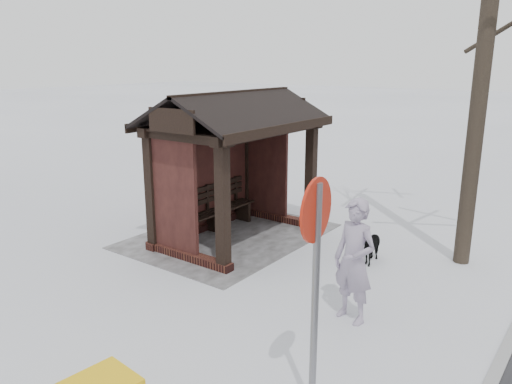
# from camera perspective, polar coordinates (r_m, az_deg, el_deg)

# --- Properties ---
(ground) EXTENTS (120.00, 120.00, 0.00)m
(ground) POSITION_cam_1_polar(r_m,az_deg,el_deg) (10.69, -2.20, -5.26)
(ground) COLOR silver
(ground) RESTS_ON ground
(trampled_patch) EXTENTS (4.20, 3.20, 0.02)m
(trampled_patch) POSITION_cam_1_polar(r_m,az_deg,el_deg) (10.81, -3.03, -5.00)
(trampled_patch) COLOR #96959A
(trampled_patch) RESTS_ON ground
(bus_shelter) EXTENTS (3.60, 2.40, 3.09)m
(bus_shelter) POSITION_cam_1_polar(r_m,az_deg,el_deg) (10.25, -3.01, 6.37)
(bus_shelter) COLOR #341513
(bus_shelter) RESTS_ON ground
(pedestrian) EXTENTS (0.58, 0.75, 1.83)m
(pedestrian) POSITION_cam_1_polar(r_m,az_deg,el_deg) (7.27, 11.16, -7.74)
(pedestrian) COLOR #9E90A9
(pedestrian) RESTS_ON ground
(dog) EXTENTS (0.80, 0.46, 0.64)m
(dog) POSITION_cam_1_polar(r_m,az_deg,el_deg) (9.61, 12.72, -5.94)
(dog) COLOR black
(dog) RESTS_ON ground
(road_sign) EXTENTS (0.66, 0.11, 2.59)m
(road_sign) POSITION_cam_1_polar(r_m,az_deg,el_deg) (5.02, 6.80, -6.61)
(road_sign) COLOR slate
(road_sign) RESTS_ON ground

